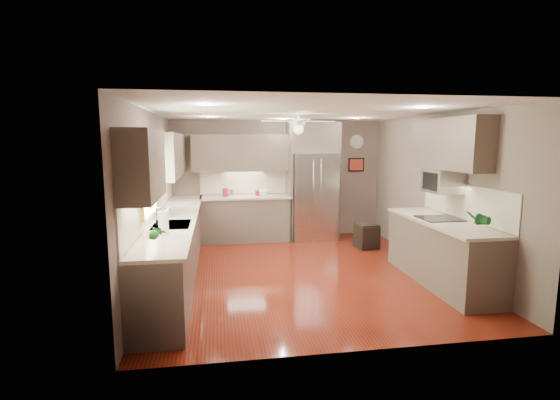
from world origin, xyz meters
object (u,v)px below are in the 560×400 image
object	(u,v)px
soap_bottle	(167,210)
potted_plant_right	(478,218)
canister_d	(257,193)
stool	(367,236)
potted_plant_left	(157,233)
microwave	(443,181)
bowl	(263,194)
canister_a	(225,193)
canister_b	(231,193)
refrigerator	(313,183)
paper_towel	(163,223)

from	to	relation	value
soap_bottle	potted_plant_right	size ratio (longest dim) A/B	0.61
canister_d	stool	distance (m)	2.38
potted_plant_left	stool	bearing A→B (deg)	40.20
soap_bottle	microwave	distance (m)	4.16
canister_d	bowl	world-z (taller)	canister_d
canister_a	canister_b	bearing A→B (deg)	-11.26
canister_b	microwave	xyz separation A→B (m)	(3.04, -2.74, 0.47)
soap_bottle	microwave	size ratio (longest dim) A/B	0.38
canister_a	refrigerator	size ratio (longest dim) A/B	0.07
canister_a	stool	world-z (taller)	canister_a
soap_bottle	potted_plant_left	xyz separation A→B (m)	(0.11, -1.83, 0.05)
canister_a	soap_bottle	bearing A→B (deg)	-113.45
bowl	microwave	bearing A→B (deg)	-49.42
canister_b	stool	bearing A→B (deg)	-20.43
canister_d	canister_a	bearing A→B (deg)	177.51
stool	soap_bottle	bearing A→B (deg)	-162.64
canister_a	paper_towel	bearing A→B (deg)	-103.96
canister_a	microwave	bearing A→B (deg)	-41.17
canister_d	bowl	xyz separation A→B (m)	(0.13, 0.03, -0.03)
canister_d	refrigerator	bearing A→B (deg)	-1.46
canister_a	potted_plant_right	world-z (taller)	potted_plant_right
stool	paper_towel	distance (m)	4.30
canister_a	stool	distance (m)	2.98
potted_plant_right	refrigerator	distance (m)	3.92
stool	microwave	bearing A→B (deg)	-75.34
bowl	microwave	xyz separation A→B (m)	(2.37, -2.77, 0.51)
microwave	canister_d	bearing A→B (deg)	132.45
canister_b	canister_a	bearing A→B (deg)	168.74
potted_plant_left	potted_plant_right	bearing A→B (deg)	2.52
stool	paper_towel	bearing A→B (deg)	-146.59
canister_b	stool	size ratio (longest dim) A/B	0.33
canister_d	canister_b	bearing A→B (deg)	179.50
stool	canister_b	bearing A→B (deg)	159.57
microwave	paper_towel	size ratio (longest dim) A/B	1.78
soap_bottle	microwave	world-z (taller)	microwave
stool	potted_plant_right	bearing A→B (deg)	-82.59
canister_d	potted_plant_right	distance (m)	4.45
refrigerator	microwave	world-z (taller)	refrigerator
potted_plant_left	stool	size ratio (longest dim) A/B	0.68
soap_bottle	bowl	distance (m)	2.72
canister_b	bowl	distance (m)	0.67
potted_plant_left	microwave	distance (m)	4.16
potted_plant_right	paper_towel	xyz separation A→B (m)	(-3.88, 0.47, -0.03)
potted_plant_right	bowl	size ratio (longest dim) A/B	1.57
refrigerator	microwave	distance (m)	3.03
bowl	refrigerator	distance (m)	1.07
canister_a	stool	xyz separation A→B (m)	(2.70, -0.98, -0.78)
paper_towel	bowl	bearing A→B (deg)	63.99
canister_a	paper_towel	distance (m)	3.41
potted_plant_left	canister_b	bearing A→B (deg)	76.64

